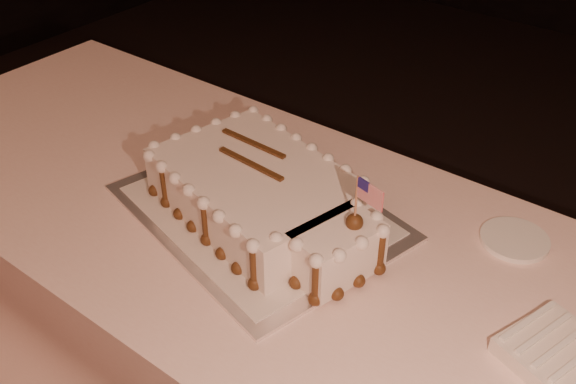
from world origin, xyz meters
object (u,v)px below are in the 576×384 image
Objects in this scene: napkin_stack at (575,367)px; cake_board at (258,212)px; sheet_cake at (266,197)px; side_plate at (515,239)px; banquet_table at (313,368)px.

cake_board is at bearing 178.53° from napkin_stack.
sheet_cake reaches higher than side_plate.
cake_board is at bearing 166.21° from sheet_cake.
napkin_stack is (0.64, -0.01, -0.05)m from sheet_cake.
banquet_table is 0.41m from cake_board.
sheet_cake is 2.21× the size of napkin_stack.
napkin_stack is at bearing -52.54° from side_plate.
napkin_stack is at bearing -0.65° from banquet_table.
side_plate is at bearing 127.46° from napkin_stack.
banquet_table is 0.55m from side_plate.
cake_board reaches higher than banquet_table.
side_plate reaches higher than cake_board.
banquet_table is 4.26× the size of sheet_cake.
cake_board is 2.24× the size of napkin_stack.
sheet_cake is 0.51m from side_plate.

